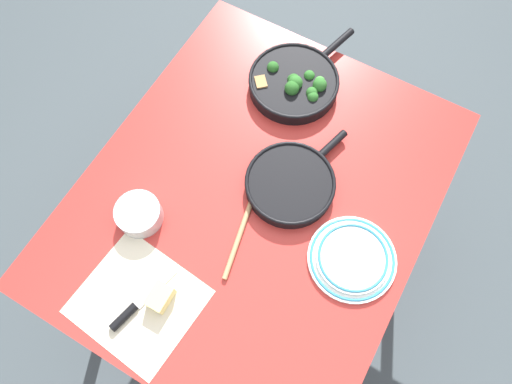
{
  "coord_description": "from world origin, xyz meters",
  "views": [
    {
      "loc": [
        0.45,
        0.26,
        2.05
      ],
      "look_at": [
        0.0,
        0.0,
        0.79
      ],
      "focal_mm": 32.0,
      "sensor_mm": 36.0,
      "label": 1
    }
  ],
  "objects": [
    {
      "name": "prep_bowl_steel",
      "position": [
        0.23,
        -0.26,
        0.8
      ],
      "size": [
        0.13,
        0.13,
        0.06
      ],
      "color": "#B7B7BC",
      "rests_on": "dining_table_red"
    },
    {
      "name": "parchment_sheet",
      "position": [
        0.44,
        -0.13,
        0.77
      ],
      "size": [
        0.32,
        0.34,
        0.0
      ],
      "color": "beige",
      "rests_on": "dining_table_red"
    },
    {
      "name": "grater_knife",
      "position": [
        0.46,
        -0.12,
        0.78
      ],
      "size": [
        0.23,
        0.08,
        0.02
      ],
      "rotation": [
        0.0,
        0.0,
        2.91
      ],
      "color": "silver",
      "rests_on": "dining_table_red"
    },
    {
      "name": "dining_table_red",
      "position": [
        0.0,
        0.0,
        0.69
      ],
      "size": [
        1.22,
        1.0,
        0.77
      ],
      "color": "#B72D28",
      "rests_on": "ground_plane"
    },
    {
      "name": "skillet_broccoli",
      "position": [
        -0.4,
        -0.08,
        0.8
      ],
      "size": [
        0.44,
        0.3,
        0.08
      ],
      "rotation": [
        0.0,
        0.0,
        2.88
      ],
      "color": "black",
      "rests_on": "dining_table_red"
    },
    {
      "name": "ground_plane",
      "position": [
        0.0,
        0.0,
        0.0
      ],
      "size": [
        14.0,
        14.0,
        0.0
      ],
      "primitive_type": "plane",
      "color": "#424C51"
    },
    {
      "name": "dinner_plate_stack",
      "position": [
        0.04,
        0.34,
        0.78
      ],
      "size": [
        0.26,
        0.26,
        0.03
      ],
      "color": "white",
      "rests_on": "dining_table_red"
    },
    {
      "name": "skillet_eggs",
      "position": [
        -0.07,
        0.08,
        0.79
      ],
      "size": [
        0.38,
        0.27,
        0.05
      ],
      "rotation": [
        0.0,
        0.0,
        2.87
      ],
      "color": "black",
      "rests_on": "dining_table_red"
    },
    {
      "name": "wooden_spoon",
      "position": [
        0.06,
        0.01,
        0.78
      ],
      "size": [
        0.34,
        0.1,
        0.02
      ],
      "rotation": [
        0.0,
        0.0,
        3.35
      ],
      "color": "tan",
      "rests_on": "dining_table_red"
    },
    {
      "name": "cheese_block",
      "position": [
        0.4,
        -0.07,
        0.8
      ],
      "size": [
        0.07,
        0.06,
        0.05
      ],
      "color": "#EFD67A",
      "rests_on": "dining_table_red"
    }
  ]
}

